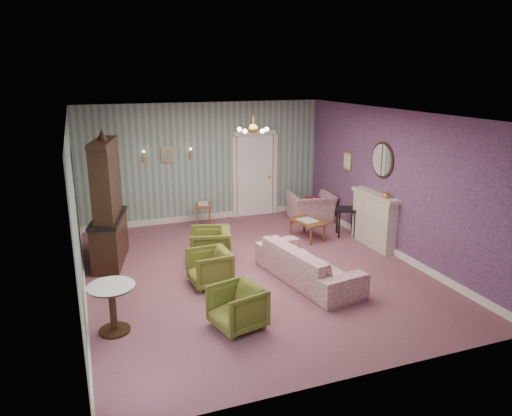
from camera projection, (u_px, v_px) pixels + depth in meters
name	position (u px, v px, depth m)	size (l,w,h in m)	color
floor	(253.00, 271.00, 9.05)	(7.00, 7.00, 0.00)	#854D5E
ceiling	(253.00, 114.00, 8.26)	(7.00, 7.00, 0.00)	white
wall_back	(204.00, 163.00, 11.81)	(6.00, 6.00, 0.00)	slate
wall_front	(359.00, 268.00, 5.50)	(6.00, 6.00, 0.00)	slate
wall_left	(76.00, 212.00, 7.65)	(7.00, 7.00, 0.00)	slate
wall_right	(394.00, 183.00, 9.66)	(7.00, 7.00, 0.00)	slate
wall_right_floral	(393.00, 183.00, 9.65)	(7.00, 7.00, 0.00)	#AA5586
door	(255.00, 174.00, 12.31)	(1.12, 0.12, 2.16)	white
olive_chair_a	(237.00, 305.00, 6.97)	(0.68, 0.64, 0.70)	brown
olive_chair_b	(210.00, 266.00, 8.39)	(0.67, 0.63, 0.69)	brown
olive_chair_c	(210.00, 244.00, 9.31)	(0.76, 0.71, 0.78)	brown
sofa_chintz	(308.00, 258.00, 8.52)	(2.24, 0.66, 0.88)	#963C5B
wingback_chair	(311.00, 203.00, 11.98)	(1.06, 0.69, 0.92)	#963C5B
dresser	(106.00, 199.00, 9.15)	(0.53, 1.52, 2.54)	black
fireplace	(374.00, 220.00, 10.21)	(0.30, 1.40, 1.16)	beige
mantel_vase	(386.00, 194.00, 9.67)	(0.15, 0.15, 0.15)	gold
oval_mirror	(382.00, 160.00, 9.90)	(0.04, 0.76, 0.84)	white
framed_print	(348.00, 161.00, 11.19)	(0.04, 0.34, 0.42)	gold
coffee_table	(307.00, 229.00, 10.74)	(0.47, 0.84, 0.43)	brown
side_table_black	(346.00, 222.00, 10.90)	(0.43, 0.43, 0.65)	black
pedestal_table	(113.00, 308.00, 6.85)	(0.67, 0.67, 0.73)	black
nesting_table	(203.00, 215.00, 11.46)	(0.38, 0.48, 0.63)	brown
gilt_mirror_back	(167.00, 155.00, 11.41)	(0.28, 0.06, 0.36)	gold
sconce_left	(144.00, 156.00, 11.21)	(0.16, 0.12, 0.30)	gold
sconce_right	(190.00, 154.00, 11.57)	(0.16, 0.12, 0.30)	gold
chandelier	(253.00, 130.00, 8.33)	(0.56, 0.56, 0.36)	gold
burgundy_cushion	(312.00, 204.00, 11.82)	(0.38, 0.10, 0.38)	maroon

